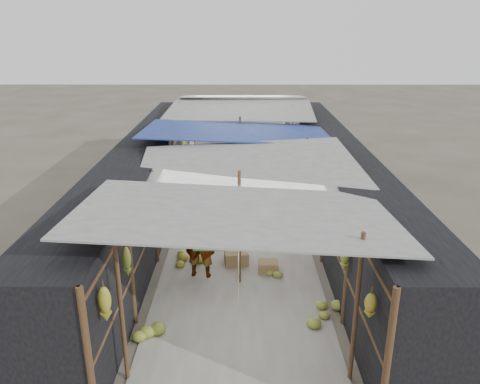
{
  "coord_description": "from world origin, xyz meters",
  "views": [
    {
      "loc": [
        0.04,
        -6.13,
        5.4
      ],
      "look_at": [
        0.01,
        5.5,
        1.25
      ],
      "focal_mm": 35.0,
      "sensor_mm": 36.0,
      "label": 1
    }
  ],
  "objects_px": {
    "crate_near": "(236,258)",
    "black_basin": "(266,193)",
    "vendor_elderly": "(199,238)",
    "vendor_seated": "(284,218)",
    "shopper_blue": "(219,204)"
  },
  "relations": [
    {
      "from": "vendor_seated",
      "to": "crate_near",
      "type": "bearing_deg",
      "value": -58.76
    },
    {
      "from": "vendor_seated",
      "to": "vendor_elderly",
      "type": "bearing_deg",
      "value": -64.82
    },
    {
      "from": "crate_near",
      "to": "black_basin",
      "type": "height_order",
      "value": "crate_near"
    },
    {
      "from": "vendor_elderly",
      "to": "shopper_blue",
      "type": "bearing_deg",
      "value": -89.17
    },
    {
      "from": "shopper_blue",
      "to": "vendor_seated",
      "type": "height_order",
      "value": "shopper_blue"
    },
    {
      "from": "vendor_elderly",
      "to": "shopper_blue",
      "type": "xyz_separation_m",
      "value": [
        0.32,
        2.36,
        -0.09
      ]
    },
    {
      "from": "black_basin",
      "to": "vendor_elderly",
      "type": "height_order",
      "value": "vendor_elderly"
    },
    {
      "from": "shopper_blue",
      "to": "vendor_elderly",
      "type": "bearing_deg",
      "value": -123.49
    },
    {
      "from": "crate_near",
      "to": "vendor_elderly",
      "type": "distance_m",
      "value": 1.26
    },
    {
      "from": "black_basin",
      "to": "shopper_blue",
      "type": "relative_size",
      "value": 0.33
    },
    {
      "from": "crate_near",
      "to": "black_basin",
      "type": "xyz_separation_m",
      "value": [
        0.94,
        4.77,
        -0.08
      ]
    },
    {
      "from": "black_basin",
      "to": "vendor_seated",
      "type": "height_order",
      "value": "vendor_seated"
    },
    {
      "from": "shopper_blue",
      "to": "crate_near",
      "type": "bearing_deg",
      "value": -100.47
    },
    {
      "from": "vendor_elderly",
      "to": "vendor_seated",
      "type": "distance_m",
      "value": 3.27
    },
    {
      "from": "crate_near",
      "to": "vendor_elderly",
      "type": "xyz_separation_m",
      "value": [
        -0.81,
        -0.58,
        0.78
      ]
    }
  ]
}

